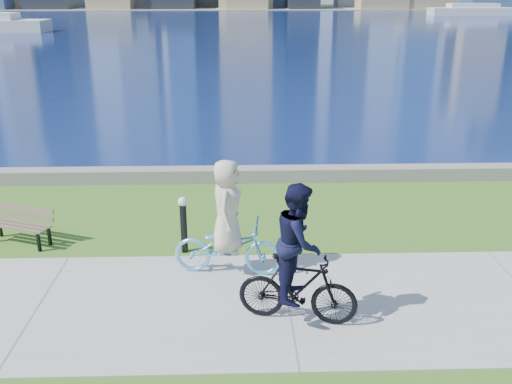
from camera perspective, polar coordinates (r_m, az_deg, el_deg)
ground at (r=9.38m, az=3.23°, el=-11.11°), size 320.00×320.00×0.00m
concrete_path at (r=9.37m, az=3.23°, el=-11.06°), size 80.00×3.50×0.02m
seawall at (r=14.96m, az=1.24°, el=1.80°), size 90.00×0.50×0.35m
bay_water at (r=80.15m, az=-1.29°, el=16.48°), size 320.00×131.00×0.01m
far_shore at (r=138.08m, az=-1.55°, el=17.95°), size 320.00×30.00×0.12m
ferry_far at (r=109.40m, az=20.83°, el=16.61°), size 14.55×4.16×1.97m
park_bench at (r=12.20m, az=-22.54°, el=-2.78°), size 1.46×0.95×0.72m
bollard_lamp at (r=10.88m, az=-7.26°, el=-2.88°), size 0.18×0.18×1.12m
cyclist_woman at (r=9.93m, az=-2.88°, el=-4.06°), size 0.92×1.98×2.09m
cyclist_man at (r=8.48m, az=4.24°, el=-7.37°), size 0.94×1.88×2.21m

